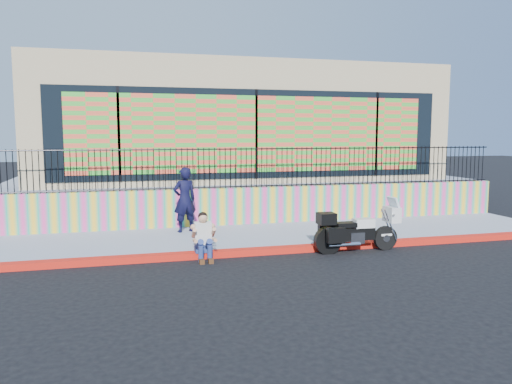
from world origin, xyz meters
name	(u,v)px	position (x,y,z in m)	size (l,w,h in m)	color
ground	(300,252)	(0.00, 0.00, 0.00)	(90.00, 90.00, 0.00)	black
red_curb	(300,249)	(0.00, 0.00, 0.07)	(16.00, 0.30, 0.15)	#B2100C
sidewalk	(279,235)	(0.00, 1.65, 0.07)	(16.00, 3.00, 0.15)	gray
mural_wall	(264,205)	(0.00, 3.25, 0.70)	(16.00, 0.20, 1.10)	#EF3F93
metal_fence	(264,167)	(0.00, 3.25, 1.85)	(15.80, 0.04, 1.20)	black
elevated_platform	(229,190)	(0.00, 8.35, 0.62)	(16.00, 10.00, 1.25)	gray
storefront_building	(230,124)	(0.00, 8.13, 3.25)	(14.00, 8.06, 4.00)	tan
police_motorcycle	(356,229)	(1.31, -0.35, 0.55)	(2.12, 0.70, 1.32)	black
police_officer	(185,200)	(-2.49, 2.47, 1.05)	(0.66, 0.43, 1.80)	black
seated_man	(204,241)	(-2.38, -0.22, 0.45)	(0.54, 0.71, 1.06)	navy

